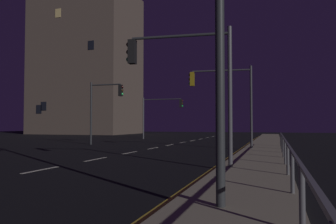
% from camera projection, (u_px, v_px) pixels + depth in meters
% --- Properties ---
extents(ground_plane, '(112.00, 112.00, 0.00)m').
position_uv_depth(ground_plane, '(133.00, 152.00, 20.50)').
color(ground_plane, black).
rests_on(ground_plane, ground).
extents(sidewalk_right, '(2.55, 77.00, 0.14)m').
position_uv_depth(sidewalk_right, '(261.00, 154.00, 18.17)').
color(sidewalk_right, gray).
rests_on(sidewalk_right, ground).
extents(lane_markings_center, '(0.14, 50.00, 0.01)m').
position_uv_depth(lane_markings_center, '(153.00, 148.00, 23.83)').
color(lane_markings_center, silver).
rests_on(lane_markings_center, ground).
extents(lane_edge_line, '(0.14, 53.00, 0.01)m').
position_uv_depth(lane_edge_line, '(241.00, 149.00, 23.39)').
color(lane_edge_line, gold).
rests_on(lane_edge_line, ground).
extents(traffic_light_far_center, '(4.24, 0.62, 5.46)m').
position_uv_depth(traffic_light_far_center, '(223.00, 90.00, 22.41)').
color(traffic_light_far_center, '#38383D').
rests_on(traffic_light_far_center, sidewalk_right).
extents(traffic_light_far_right, '(4.98, 0.34, 4.90)m').
position_uv_depth(traffic_light_far_right, '(161.00, 109.00, 38.87)').
color(traffic_light_far_right, '#4C4C51').
rests_on(traffic_light_far_right, ground).
extents(traffic_light_far_left, '(4.15, 0.60, 5.23)m').
position_uv_depth(traffic_light_far_left, '(182.00, 69.00, 12.77)').
color(traffic_light_far_left, '#4C4C51').
rests_on(traffic_light_far_left, sidewalk_right).
extents(traffic_light_near_right, '(3.06, 0.35, 5.30)m').
position_uv_depth(traffic_light_near_right, '(105.00, 101.00, 27.93)').
color(traffic_light_near_right, '#2D3033').
rests_on(traffic_light_near_right, ground).
extents(barrier_fence, '(0.09, 26.17, 0.98)m').
position_uv_depth(barrier_fence, '(286.00, 148.00, 11.71)').
color(barrier_fence, '#59595E').
rests_on(barrier_fence, sidewalk_right).
extents(building_distant, '(17.41, 12.77, 26.02)m').
position_uv_depth(building_distant, '(87.00, 64.00, 61.99)').
color(building_distant, brown).
rests_on(building_distant, ground).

